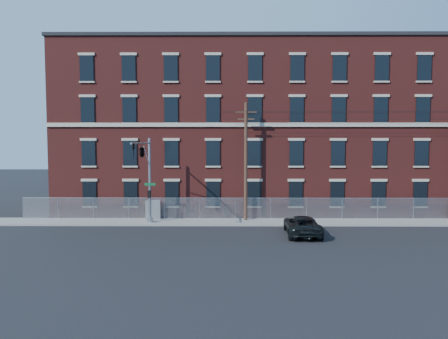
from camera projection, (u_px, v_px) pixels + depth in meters
name	position (u px, v px, depth m)	size (l,w,h in m)	color
ground	(221.00, 236.00, 29.99)	(140.00, 140.00, 0.00)	black
sidewalk	(365.00, 222.00, 34.89)	(65.00, 3.00, 0.12)	gray
mill_building	(338.00, 129.00, 43.24)	(55.30, 14.32, 16.30)	maroon
chain_link_fence	(360.00, 208.00, 36.12)	(59.06, 0.06, 1.85)	#A5A8AD
traffic_signal_mast	(144.00, 160.00, 31.83)	(0.90, 6.75, 7.00)	#9EA0A5
utility_pole_near	(246.00, 159.00, 35.19)	(1.80, 0.28, 10.00)	#493124
pickup_truck	(302.00, 225.00, 30.38)	(2.37, 5.15, 1.43)	black
utility_cabinet	(153.00, 210.00, 35.95)	(1.27, 0.64, 1.59)	slate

